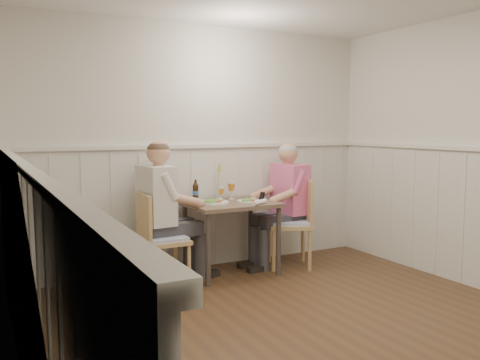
{
  "coord_description": "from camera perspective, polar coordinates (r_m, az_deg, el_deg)",
  "views": [
    {
      "loc": [
        -2.19,
        -2.81,
        1.53
      ],
      "look_at": [
        0.14,
        1.64,
        1.0
      ],
      "focal_mm": 38.0,
      "sensor_mm": 36.0,
      "label": 1
    }
  ],
  "objects": [
    {
      "name": "plate_man",
      "position": [
        5.27,
        0.94,
        -2.27
      ],
      "size": [
        0.24,
        0.24,
        0.06
      ],
      "color": "white",
      "rests_on": "dining_table"
    },
    {
      "name": "grass_vase",
      "position": [
        5.46,
        -2.56,
        -0.21
      ],
      "size": [
        0.05,
        0.05,
        0.42
      ],
      "color": "silver",
      "rests_on": "dining_table"
    },
    {
      "name": "beer_glass_b",
      "position": [
        5.34,
        -2.14,
        -1.24
      ],
      "size": [
        0.06,
        0.06,
        0.16
      ],
      "color": "silver",
      "rests_on": "dining_table"
    },
    {
      "name": "beer_bottle",
      "position": [
        5.33,
        -5.01,
        -1.31
      ],
      "size": [
        0.06,
        0.06,
        0.23
      ],
      "color": "black",
      "rests_on": "dining_table"
    },
    {
      "name": "rolled_napkin",
      "position": [
        5.09,
        2.21,
        -2.51
      ],
      "size": [
        0.21,
        0.15,
        0.05
      ],
      "color": "white",
      "rests_on": "dining_table"
    },
    {
      "name": "gingham_mat",
      "position": [
        5.31,
        -4.35,
        -2.4
      ],
      "size": [
        0.33,
        0.3,
        0.01
      ],
      "color": "#667FC4",
      "rests_on": "dining_table"
    },
    {
      "name": "diner_cream",
      "position": [
        5.03,
        -8.9,
        -4.76
      ],
      "size": [
        0.68,
        0.47,
        1.42
      ],
      "color": "#3F3F47",
      "rests_on": "ground"
    },
    {
      "name": "chair_right",
      "position": [
        5.59,
        6.15,
        -4.45
      ],
      "size": [
        0.59,
        0.59,
        0.95
      ],
      "color": "tan",
      "rests_on": "ground"
    },
    {
      "name": "man_in_pink",
      "position": [
        5.67,
        5.26,
        -3.69
      ],
      "size": [
        0.65,
        0.45,
        1.37
      ],
      "color": "#3F3F47",
      "rests_on": "ground"
    },
    {
      "name": "ground_plane",
      "position": [
        3.87,
        9.93,
        -17.31
      ],
      "size": [
        4.5,
        4.5,
        0.0
      ],
      "primitive_type": "plane",
      "color": "#48301F"
    },
    {
      "name": "chair_left",
      "position": [
        4.92,
        -9.15,
        -6.24
      ],
      "size": [
        0.43,
        0.43,
        0.9
      ],
      "color": "tan",
      "rests_on": "ground"
    },
    {
      "name": "plate_diner",
      "position": [
        5.16,
        -3.04,
        -2.41
      ],
      "size": [
        0.31,
        0.31,
        0.08
      ],
      "color": "white",
      "rests_on": "dining_table"
    },
    {
      "name": "dining_table",
      "position": [
        5.27,
        -1.01,
        -3.62
      ],
      "size": [
        0.89,
        0.7,
        0.75
      ],
      "color": "brown",
      "rests_on": "ground"
    },
    {
      "name": "room_shell",
      "position": [
        3.56,
        10.38,
        5.75
      ],
      "size": [
        4.04,
        4.54,
        2.6
      ],
      "color": "silver",
      "rests_on": "ground"
    },
    {
      "name": "beer_glass_a",
      "position": [
        5.45,
        -0.99,
        -0.75
      ],
      "size": [
        0.08,
        0.08,
        0.2
      ],
      "color": "silver",
      "rests_on": "dining_table"
    },
    {
      "name": "wainscot",
      "position": [
        4.21,
        4.39,
        -5.51
      ],
      "size": [
        4.0,
        4.49,
        1.34
      ],
      "color": "silver",
      "rests_on": "ground"
    }
  ]
}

